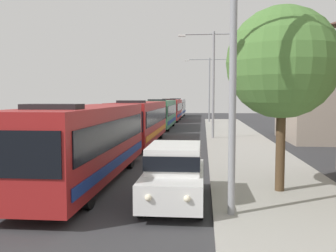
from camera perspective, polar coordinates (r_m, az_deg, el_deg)
bus_lead at (r=15.41m, az=-12.09°, el=-2.16°), size 2.58×11.50×3.21m
bus_second_in_line at (r=28.00m, az=-4.15°, el=0.83°), size 2.58×12.29×3.21m
bus_middle at (r=41.23m, az=-1.09°, el=1.98°), size 2.58×11.49×3.21m
bus_fourth_in_line at (r=54.21m, az=0.45°, el=2.55°), size 2.58×10.78×3.21m
bus_rear at (r=66.55m, az=1.35°, el=2.89°), size 2.58×10.86×3.21m
white_suv at (r=12.14m, az=0.97°, el=-6.96°), size 1.86×4.55×1.90m
streetlamp_near at (r=10.64m, az=9.84°, el=13.51°), size 5.90×0.28×8.09m
streetlamp_mid at (r=30.48m, az=6.87°, el=7.84°), size 5.60×0.28×8.43m
streetlamp_far at (r=50.40m, az=6.26°, el=6.52°), size 6.47×0.28×8.41m
roadside_tree at (r=13.65m, az=16.87°, el=9.08°), size 3.83×3.83×6.36m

